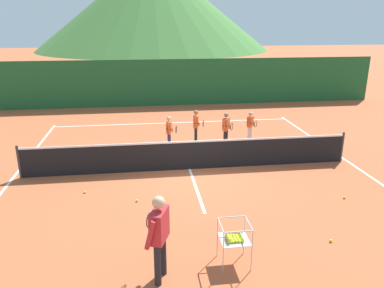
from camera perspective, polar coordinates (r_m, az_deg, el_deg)
ground_plane at (r=12.33m, az=-0.38°, el=-3.83°), size 120.00×120.00×0.00m
line_baseline_far at (r=17.91m, az=-2.83°, el=3.25°), size 11.03×0.08×0.01m
line_sideline_west at (r=12.89m, az=-25.58°, el=-4.70°), size 0.08×12.37×0.01m
line_sideline_east at (r=14.10m, az=22.48°, el=-2.38°), size 0.08×12.37×0.01m
line_service_center at (r=12.33m, az=-0.38°, el=-3.82°), size 0.08×6.02×0.01m
tennis_net at (r=12.15m, az=-0.38°, el=-1.65°), size 10.61×0.08×1.05m
instructor at (r=6.97m, az=-5.03°, el=-12.99°), size 0.50×0.85×1.72m
student_0 at (r=14.10m, az=-3.46°, el=2.24°), size 0.41×0.66×1.25m
student_1 at (r=14.72m, az=0.64°, el=3.15°), size 0.42×0.69×1.33m
student_2 at (r=14.48m, az=5.22°, el=2.75°), size 0.43×0.71×1.30m
student_3 at (r=15.21m, az=8.87°, el=3.11°), size 0.41×0.67×1.19m
ball_cart at (r=7.63m, az=6.38°, el=-14.00°), size 0.58×0.58×0.90m
tennis_ball_0 at (r=10.30m, az=-8.36°, el=-8.51°), size 0.07×0.07×0.07m
tennis_ball_2 at (r=9.05m, az=20.36°, el=-13.61°), size 0.07×0.07×0.07m
tennis_ball_4 at (r=11.10m, az=-15.97°, el=-7.02°), size 0.07×0.07×0.07m
tennis_ball_5 at (r=11.17m, az=22.16°, el=-7.53°), size 0.07×0.07×0.07m
windscreen_fence at (r=21.43m, az=-3.82°, el=9.28°), size 24.28×0.08×2.60m
hill_0 at (r=65.15m, az=-6.06°, el=20.54°), size 37.57×37.57×14.59m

